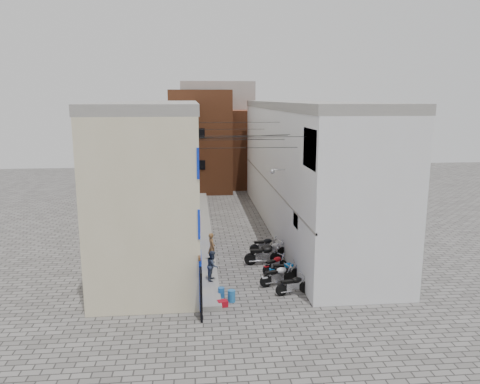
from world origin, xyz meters
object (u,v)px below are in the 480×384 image
object	(u,v)px
person_a	(212,247)
water_jug_far	(221,292)
motorcycle_f	(272,249)
motorcycle_e	(263,254)
motorcycle_g	(265,244)
motorcycle_c	(285,269)
motorcycle_d	(275,263)
water_jug_near	(232,296)
person_b	(213,265)
motorcycle_b	(278,275)
motorcycle_a	(293,284)
red_crate	(223,303)

from	to	relation	value
person_a	water_jug_far	xyz separation A→B (m)	(0.27, -4.32, -0.83)
motorcycle_f	person_a	distance (m)	3.70
motorcycle_f	person_a	bearing A→B (deg)	-96.32
motorcycle_e	water_jug_far	distance (m)	4.99
water_jug_far	motorcycle_g	bearing A→B (deg)	64.12
motorcycle_c	motorcycle_d	bearing A→B (deg)	-152.81
motorcycle_e	motorcycle_f	world-z (taller)	motorcycle_e
motorcycle_d	water_jug_near	bearing A→B (deg)	-71.21
person_a	person_b	bearing A→B (deg)	162.87
motorcycle_g	person_b	xyz separation A→B (m)	(-3.33, -4.57, 0.47)
motorcycle_c	motorcycle_f	xyz separation A→B (m)	(-0.15, 3.13, 0.03)
motorcycle_b	motorcycle_e	xyz separation A→B (m)	(-0.28, 3.03, 0.07)
motorcycle_c	person_b	bearing A→B (deg)	-77.27
motorcycle_e	person_b	distance (m)	3.96
motorcycle_g	person_b	distance (m)	5.68
motorcycle_a	motorcycle_d	xyz separation A→B (m)	(-0.37, 2.99, -0.02)
motorcycle_e	person_b	size ratio (longest dim) A/B	1.42
motorcycle_a	motorcycle_e	xyz separation A→B (m)	(-0.82, 4.19, 0.11)
motorcycle_a	motorcycle_g	size ratio (longest dim) A/B	0.96
motorcycle_c	motorcycle_g	distance (m)	4.17
motorcycle_a	motorcycle_b	world-z (taller)	motorcycle_b
motorcycle_d	water_jug_far	distance (m)	4.32
person_b	motorcycle_c	bearing A→B (deg)	-71.72
motorcycle_c	motorcycle_d	size ratio (longest dim) A/B	1.06
motorcycle_g	red_crate	bearing A→B (deg)	-30.61
motorcycle_c	person_a	size ratio (longest dim) A/B	1.10
motorcycle_b	person_b	xyz separation A→B (m)	(-3.23, 0.43, 0.45)
motorcycle_b	person_b	size ratio (longest dim) A/B	1.27
motorcycle_e	water_jug_far	world-z (taller)	motorcycle_e
motorcycle_g	water_jug_far	bearing A→B (deg)	-33.78
red_crate	motorcycle_b	bearing A→B (deg)	36.79
motorcycle_e	water_jug_far	size ratio (longest dim) A/B	4.44
water_jug_far	motorcycle_e	bearing A→B (deg)	58.11
water_jug_near	motorcycle_b	bearing A→B (deg)	34.67
person_a	red_crate	world-z (taller)	person_a
person_b	red_crate	xyz separation A→B (m)	(0.33, -2.60, -0.87)
motorcycle_b	motorcycle_f	world-z (taller)	motorcycle_b
motorcycle_d	person_b	bearing A→B (deg)	-102.19
motorcycle_f	person_b	size ratio (longest dim) A/B	1.26
motorcycle_e	motorcycle_g	xyz separation A→B (m)	(0.38, 1.97, -0.08)
motorcycle_d	water_jug_far	xyz separation A→B (m)	(-3.08, -3.01, -0.25)
motorcycle_c	red_crate	distance (m)	4.61
motorcycle_c	water_jug_near	bearing A→B (deg)	-43.28
motorcycle_a	motorcycle_c	xyz separation A→B (m)	(0.00, 2.02, 0.01)
motorcycle_e	motorcycle_b	bearing A→B (deg)	3.79
motorcycle_d	red_crate	distance (m)	5.06
person_a	water_jug_far	bearing A→B (deg)	167.66
motorcycle_e	person_b	xyz separation A→B (m)	(-2.95, -2.60, 0.38)
motorcycle_b	motorcycle_e	distance (m)	3.05
motorcycle_c	water_jug_near	xyz separation A→B (m)	(-3.01, -2.56, -0.25)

